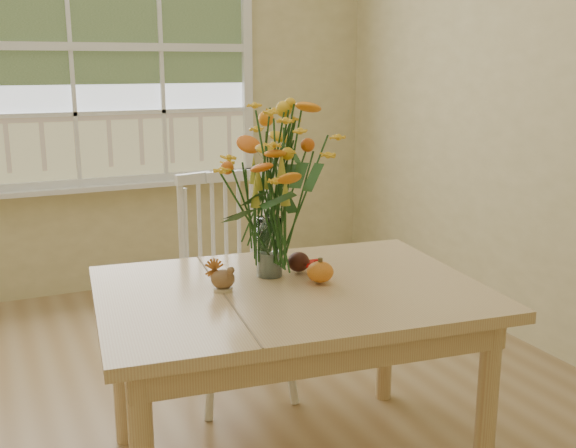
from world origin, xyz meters
name	(u,v)px	position (x,y,z in m)	size (l,w,h in m)	color
wall_back	(72,80)	(0.00, 2.25, 1.35)	(4.00, 0.02, 2.70)	#C8BA80
window	(70,50)	(0.00, 2.21, 1.53)	(2.42, 0.12, 1.74)	silver
dining_table	(290,312)	(0.37, -0.10, 0.61)	(1.40, 1.08, 0.70)	tan
windsor_chair	(233,274)	(0.41, 0.59, 0.54)	(0.47, 0.46, 0.96)	white
flower_vase	(269,189)	(0.36, 0.05, 1.02)	(0.45, 0.45, 0.53)	white
pumpkin	(320,273)	(0.49, -0.10, 0.74)	(0.09, 0.09, 0.07)	orange
turkey_figurine	(223,279)	(0.15, -0.04, 0.74)	(0.10, 0.09, 0.10)	#CCB78C
dark_gourd	(299,263)	(0.47, 0.04, 0.74)	(0.13, 0.09, 0.07)	#38160F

